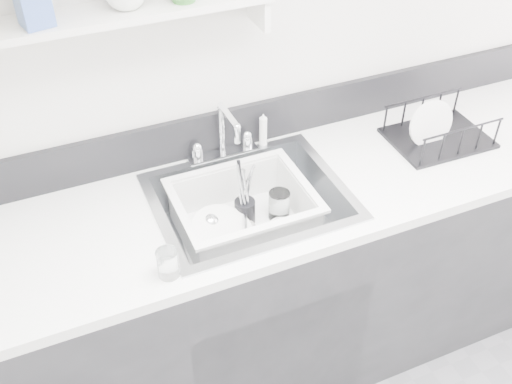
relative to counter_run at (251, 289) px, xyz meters
name	(u,v)px	position (x,y,z in m)	size (l,w,h in m)	color
room_shell	(447,127)	(0.00, -0.80, 1.22)	(3.50, 3.00, 2.60)	silver
counter_run	(251,289)	(0.00, 0.00, 0.00)	(3.20, 0.62, 0.92)	#242427
backsplash	(218,131)	(0.00, 0.30, 0.54)	(3.20, 0.02, 0.16)	black
sink	(250,217)	(0.00, 0.00, 0.37)	(0.64, 0.52, 0.20)	silver
faucet	(223,143)	(0.00, 0.25, 0.52)	(0.26, 0.18, 0.23)	silver
side_sprayer	(263,130)	(0.16, 0.25, 0.53)	(0.03, 0.03, 0.14)	white
wall_shelf	(101,18)	(-0.35, 0.23, 1.05)	(1.00, 0.16, 0.12)	silver
wash_tub	(243,213)	(-0.02, 0.01, 0.38)	(0.46, 0.38, 0.18)	white
plate_stack	(225,238)	(-0.10, -0.03, 0.34)	(0.27, 0.26, 0.10)	white
utensil_cup	(245,209)	(0.00, 0.05, 0.36)	(0.07, 0.07, 0.25)	black
ladle	(231,228)	(-0.07, 0.00, 0.35)	(0.28, 0.10, 0.08)	silver
tumbler_in_tub	(279,205)	(0.12, 0.03, 0.36)	(0.08, 0.08, 0.11)	white
tumbler_counter	(168,263)	(-0.35, -0.23, 0.50)	(0.06, 0.06, 0.09)	white
dish_rack	(440,125)	(0.78, 0.03, 0.52)	(0.36, 0.27, 0.13)	black
bowl_small	(282,230)	(0.10, -0.06, 0.32)	(0.10, 0.10, 0.03)	white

